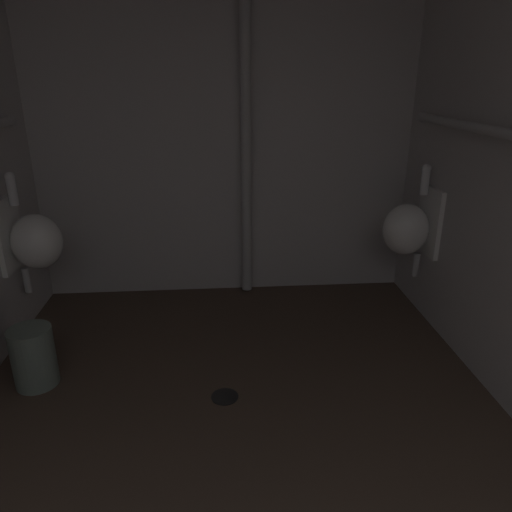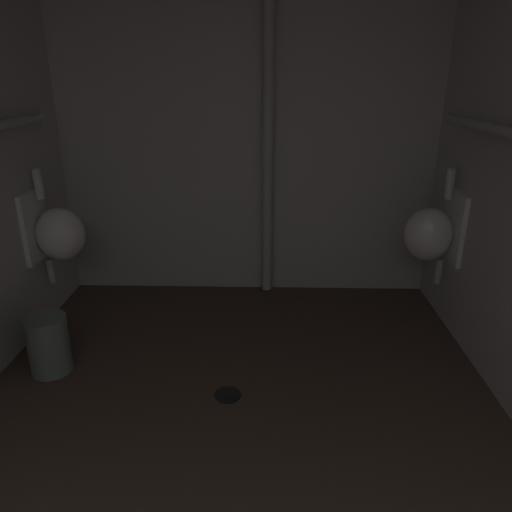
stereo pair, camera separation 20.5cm
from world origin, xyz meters
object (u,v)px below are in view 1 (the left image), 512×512
(urinal_right_mid, at_px, (409,227))
(standpipe_back_wall, at_px, (246,129))
(urinal_left_far, at_px, (33,240))
(floor_drain, at_px, (225,396))
(waste_bin, at_px, (34,357))

(urinal_right_mid, xyz_separation_m, standpipe_back_wall, (-1.03, 0.43, 0.58))
(urinal_left_far, height_order, floor_drain, urinal_left_far)
(waste_bin, bearing_deg, urinal_left_far, 102.52)
(urinal_left_far, height_order, urinal_right_mid, same)
(standpipe_back_wall, bearing_deg, urinal_right_mid, -22.58)
(urinal_right_mid, distance_m, standpipe_back_wall, 1.26)
(standpipe_back_wall, bearing_deg, floor_drain, -98.72)
(floor_drain, bearing_deg, waste_bin, 168.71)
(standpipe_back_wall, relative_size, floor_drain, 16.85)
(urinal_right_mid, xyz_separation_m, waste_bin, (-2.22, -0.64, -0.46))
(urinal_right_mid, bearing_deg, urinal_left_far, -178.55)
(urinal_left_far, bearing_deg, floor_drain, -34.65)
(urinal_left_far, xyz_separation_m, urinal_right_mid, (2.35, 0.06, 0.00))
(standpipe_back_wall, relative_size, waste_bin, 7.19)
(urinal_left_far, bearing_deg, urinal_right_mid, 1.45)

